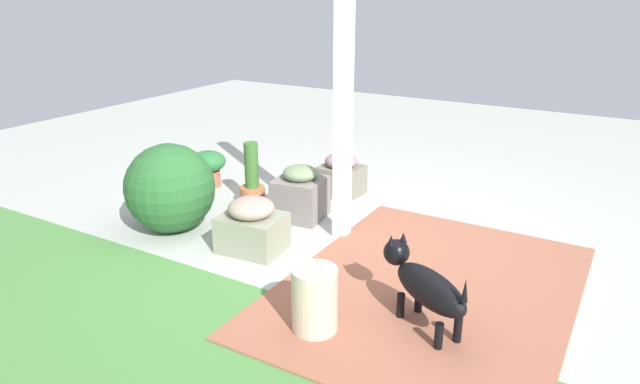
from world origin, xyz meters
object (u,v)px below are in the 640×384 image
at_px(stone_planter_mid, 252,226).
at_px(stone_planter_near, 300,194).
at_px(dog, 425,284).
at_px(stone_planter_nearest, 341,175).
at_px(porch_pillar, 344,79).
at_px(terracotta_pot_broad, 208,165).
at_px(round_shrub, 170,188).
at_px(terracotta_pot_tall, 252,183).
at_px(ceramic_urn, 315,301).

bearing_deg(stone_planter_mid, stone_planter_near, -87.69).
xyz_separation_m(stone_planter_mid, dog, (-1.50, 0.33, 0.09)).
bearing_deg(stone_planter_nearest, stone_planter_mid, 90.15).
distance_m(stone_planter_near, stone_planter_mid, 0.74).
bearing_deg(porch_pillar, stone_planter_mid, 52.00).
bearing_deg(stone_planter_mid, terracotta_pot_broad, -37.33).
xyz_separation_m(porch_pillar, stone_planter_mid, (0.46, 0.59, -1.07)).
bearing_deg(porch_pillar, stone_planter_near, -17.12).
bearing_deg(porch_pillar, dog, 138.52).
distance_m(round_shrub, terracotta_pot_broad, 1.10).
xyz_separation_m(terracotta_pot_tall, ceramic_urn, (-1.54, 1.46, -0.01)).
bearing_deg(round_shrub, porch_pillar, -154.18).
height_order(stone_planter_nearest, terracotta_pot_broad, stone_planter_nearest).
bearing_deg(stone_planter_near, terracotta_pot_broad, -10.44).
xyz_separation_m(dog, ceramic_urn, (0.53, 0.36, -0.08)).
bearing_deg(round_shrub, stone_planter_nearest, -118.78).
height_order(round_shrub, terracotta_pot_tall, round_shrub).
distance_m(stone_planter_near, round_shrub, 1.09).
height_order(terracotta_pot_broad, ceramic_urn, ceramic_urn).
relative_size(stone_planter_near, ceramic_urn, 1.17).
xyz_separation_m(stone_planter_mid, round_shrub, (0.80, 0.02, 0.17)).
relative_size(stone_planter_near, terracotta_pot_broad, 1.29).
height_order(round_shrub, dog, round_shrub).
bearing_deg(terracotta_pot_tall, dog, 152.01).
relative_size(stone_planter_near, stone_planter_mid, 0.94).
xyz_separation_m(round_shrub, terracotta_pot_broad, (0.46, -0.99, -0.15)).
bearing_deg(dog, stone_planter_mid, -12.56).
bearing_deg(round_shrub, stone_planter_near, -135.47).
distance_m(porch_pillar, stone_planter_mid, 1.30).
xyz_separation_m(porch_pillar, stone_planter_near, (0.49, -0.15, -1.05)).
bearing_deg(ceramic_urn, porch_pillar, -68.21).
xyz_separation_m(porch_pillar, stone_planter_nearest, (0.46, -0.84, -1.07)).
xyz_separation_m(porch_pillar, round_shrub, (1.26, 0.61, -0.90)).
relative_size(round_shrub, terracotta_pot_tall, 1.23).
xyz_separation_m(terracotta_pot_tall, terracotta_pot_broad, (0.69, -0.20, 0.01)).
height_order(stone_planter_nearest, stone_planter_near, stone_planter_near).
relative_size(stone_planter_near, round_shrub, 0.65).
relative_size(dog, ceramic_urn, 1.64).
xyz_separation_m(stone_planter_nearest, stone_planter_near, (0.03, 0.69, 0.03)).
bearing_deg(porch_pillar, round_shrub, 25.82).
distance_m(stone_planter_near, terracotta_pot_broad, 1.25).
distance_m(round_shrub, dog, 2.32).
distance_m(porch_pillar, dog, 1.70).
height_order(stone_planter_mid, dog, dog).
xyz_separation_m(porch_pillar, dog, (-1.04, 0.92, -0.98)).
xyz_separation_m(stone_planter_near, stone_planter_mid, (-0.03, 0.74, -0.02)).
xyz_separation_m(round_shrub, ceramic_urn, (-1.77, 0.67, -0.16)).
distance_m(porch_pillar, terracotta_pot_broad, 2.05).
bearing_deg(round_shrub, stone_planter_mid, -178.31).
bearing_deg(stone_planter_nearest, stone_planter_near, 87.86).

